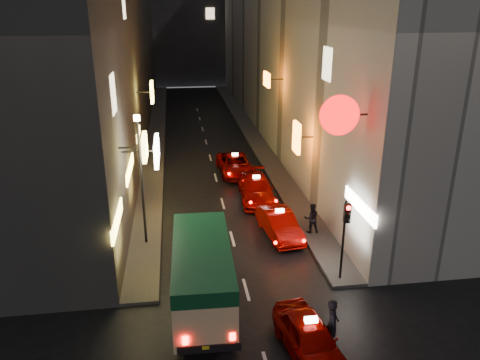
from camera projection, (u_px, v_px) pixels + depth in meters
name	position (u px, v px, depth m)	size (l,w,h in m)	color
building_left	(104.00, 31.00, 38.54)	(7.66, 52.17, 18.00)	#34322F
building_right	(293.00, 29.00, 40.65)	(7.94, 52.15, 18.00)	#B1ADA2
building_far	(187.00, 6.00, 68.62)	(30.00, 10.00, 22.00)	#37373D
sidewalk_left	(157.00, 134.00, 42.14)	(1.50, 52.00, 0.15)	#474442
sidewalk_right	(249.00, 131.00, 43.26)	(1.50, 52.00, 0.15)	#474442
minibus	(202.00, 269.00, 17.41)	(2.30, 6.11, 2.60)	beige
taxi_near	(310.00, 336.00, 15.21)	(2.60, 5.00, 1.69)	#890400
taxi_second	(279.00, 222.00, 23.29)	(2.53, 4.94, 1.67)	#890400
taxi_third	(256.00, 187.00, 27.69)	(2.29, 5.10, 1.76)	#890400
taxi_far	(235.00, 163.00, 32.08)	(2.17, 4.86, 1.69)	#890400
pedestrian_crossing	(333.00, 320.00, 15.58)	(0.67, 0.43, 2.02)	black
pedestrian_sidewalk	(312.00, 216.00, 23.29)	(0.66, 0.41, 1.76)	black
traffic_light	(346.00, 224.00, 18.62)	(0.26, 0.43, 3.50)	black
lamp_post	(141.00, 172.00, 21.38)	(0.28, 0.28, 6.22)	black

